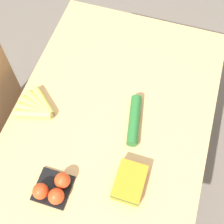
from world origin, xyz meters
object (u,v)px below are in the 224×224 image
object	(u,v)px
banana_bunch	(38,107)
carrot_bag	(130,182)
tomato_pack	(53,189)
cucumber_near	(134,120)

from	to	relation	value
banana_bunch	carrot_bag	size ratio (longest dim) A/B	1.10
banana_bunch	carrot_bag	distance (m)	0.54
tomato_pack	carrot_bag	xyz separation A→B (m)	(0.12, -0.28, -0.00)
tomato_pack	cucumber_near	xyz separation A→B (m)	(0.40, -0.23, -0.01)
carrot_bag	tomato_pack	bearing A→B (deg)	112.75
banana_bunch	cucumber_near	world-z (taller)	cucumber_near
banana_bunch	carrot_bag	xyz separation A→B (m)	(-0.21, -0.50, 0.01)
cucumber_near	tomato_pack	bearing A→B (deg)	150.39
banana_bunch	cucumber_near	bearing A→B (deg)	-81.51
tomato_pack	carrot_bag	bearing A→B (deg)	-67.25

